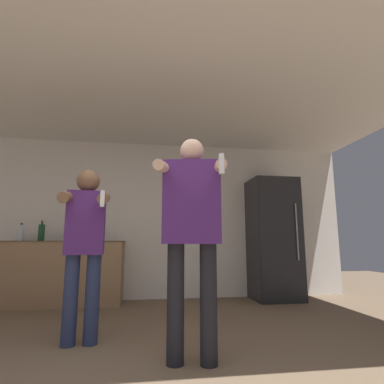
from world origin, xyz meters
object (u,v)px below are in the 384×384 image
bottle_dark_rum (95,232)px  person_woman_foreground (192,225)px  bottle_tall_gin (79,232)px  person_man_side (85,239)px  refrigerator (274,238)px  bottle_red_label (41,232)px  bottle_short_whiskey (21,235)px

bottle_dark_rum → person_woman_foreground: 2.60m
bottle_tall_gin → person_man_side: size_ratio=0.21×
refrigerator → person_man_side: (-2.59, -1.74, -0.03)m
refrigerator → bottle_red_label: (-3.56, 0.03, 0.08)m
bottle_short_whiskey → person_woman_foreground: (2.18, -2.33, 0.03)m
bottle_tall_gin → person_woman_foreground: size_ratio=0.19×
bottle_red_label → bottle_tall_gin: bearing=-0.0°
bottle_dark_rum → bottle_tall_gin: (-0.22, 0.00, -0.00)m
bottle_dark_rum → bottle_red_label: 0.75m
refrigerator → bottle_short_whiskey: refrigerator is taller
bottle_short_whiskey → bottle_red_label: bottle_red_label is taller
bottle_short_whiskey → person_woman_foreground: size_ratio=0.15×
refrigerator → person_man_side: 3.12m
bottle_red_label → person_man_side: (0.97, -1.77, -0.12)m
refrigerator → bottle_tall_gin: bearing=179.4°
bottle_short_whiskey → person_woman_foreground: bearing=-47.0°
bottle_short_whiskey → bottle_red_label: size_ratio=0.84×
refrigerator → person_woman_foreground: (-1.67, -2.30, 0.07)m
bottle_short_whiskey → bottle_red_label: 0.28m
bottle_short_whiskey → person_man_side: (1.25, -1.77, -0.08)m
bottle_short_whiskey → person_man_side: bearing=-54.7°
bottle_dark_rum → bottle_short_whiskey: 1.03m
bottle_dark_rum → bottle_red_label: bearing=180.0°
refrigerator → bottle_red_label: refrigerator is taller
bottle_tall_gin → person_man_side: (0.44, -1.77, -0.12)m
bottle_tall_gin → bottle_red_label: 0.53m
refrigerator → bottle_tall_gin: refrigerator is taller
bottle_tall_gin → bottle_red_label: bearing=180.0°
person_woman_foreground → bottle_tall_gin: bearing=120.2°
refrigerator → bottle_red_label: size_ratio=6.25×
bottle_red_label → person_man_side: 2.02m
person_woman_foreground → person_man_side: person_woman_foreground is taller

